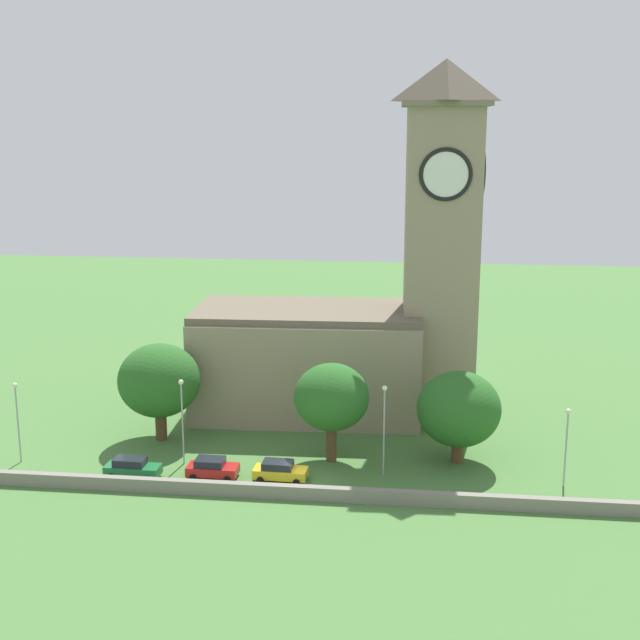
# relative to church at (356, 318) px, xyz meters

# --- Properties ---
(ground_plane) EXTENTS (200.00, 200.00, 0.00)m
(ground_plane) POSITION_rel_church_xyz_m (-3.30, -3.30, -9.82)
(ground_plane) COLOR #477538
(church) EXTENTS (28.45, 13.19, 34.45)m
(church) POSITION_rel_church_xyz_m (0.00, 0.00, 0.00)
(church) COLOR gray
(church) RESTS_ON ground
(quay_barrier) EXTENTS (58.22, 0.70, 1.11)m
(quay_barrier) POSITION_rel_church_xyz_m (-3.30, -21.03, -9.27)
(quay_barrier) COLOR gray
(quay_barrier) RESTS_ON ground
(car_green) EXTENTS (4.62, 2.13, 1.73)m
(car_green) POSITION_rel_church_xyz_m (-17.01, -18.59, -8.95)
(car_green) COLOR #1E6B38
(car_green) RESTS_ON ground
(car_red) EXTENTS (4.23, 2.32, 1.65)m
(car_red) POSITION_rel_church_xyz_m (-10.47, -17.74, -8.99)
(car_red) COLOR red
(car_red) RESTS_ON ground
(car_yellow) EXTENTS (4.46, 2.31, 1.65)m
(car_yellow) POSITION_rel_church_xyz_m (-4.82, -17.68, -8.99)
(car_yellow) COLOR gold
(car_yellow) RESTS_ON ground
(streetlamp_west_end) EXTENTS (0.44, 0.44, 7.16)m
(streetlamp_west_end) POSITION_rel_church_xyz_m (-27.74, -16.44, -5.06)
(streetlamp_west_end) COLOR #9EA0A5
(streetlamp_west_end) RESTS_ON ground
(streetlamp_west_mid) EXTENTS (0.44, 0.44, 7.56)m
(streetlamp_west_mid) POSITION_rel_church_xyz_m (-13.59, -15.18, -4.83)
(streetlamp_west_mid) COLOR #9EA0A5
(streetlamp_west_mid) RESTS_ON ground
(streetlamp_central) EXTENTS (0.44, 0.44, 7.78)m
(streetlamp_central) POSITION_rel_church_xyz_m (3.58, -15.54, -4.71)
(streetlamp_central) COLOR #9EA0A5
(streetlamp_central) RESTS_ON ground
(streetlamp_east_mid) EXTENTS (0.44, 0.44, 6.59)m
(streetlamp_east_mid) POSITION_rel_church_xyz_m (18.16, -16.15, -5.38)
(streetlamp_east_mid) COLOR #9EA0A5
(streetlamp_east_mid) RESTS_ON ground
(tree_by_tower) EXTENTS (7.51, 7.51, 9.08)m
(tree_by_tower) POSITION_rel_church_xyz_m (-17.26, -9.70, -4.16)
(tree_by_tower) COLOR brown
(tree_by_tower) RESTS_ON ground
(tree_riverside_west) EXTENTS (6.45, 6.45, 8.71)m
(tree_riverside_west) POSITION_rel_church_xyz_m (-1.04, -13.02, -4.06)
(tree_riverside_west) COLOR brown
(tree_riverside_west) RESTS_ON ground
(tree_churchyard) EXTENTS (7.18, 7.18, 8.09)m
(tree_churchyard) POSITION_rel_church_xyz_m (9.78, -12.09, -4.99)
(tree_churchyard) COLOR brown
(tree_churchyard) RESTS_ON ground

